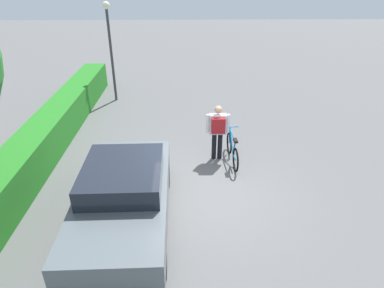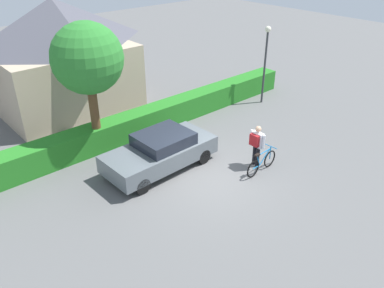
{
  "view_description": "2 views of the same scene",
  "coord_description": "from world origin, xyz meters",
  "px_view_note": "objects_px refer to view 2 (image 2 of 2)",
  "views": [
    {
      "loc": [
        -6.61,
        0.43,
        4.9
      ],
      "look_at": [
        1.03,
        0.27,
        0.86
      ],
      "focal_mm": 31.62,
      "sensor_mm": 36.0,
      "label": 1
    },
    {
      "loc": [
        -8.07,
        -8.07,
        7.66
      ],
      "look_at": [
        -0.08,
        0.99,
        0.98
      ],
      "focal_mm": 36.38,
      "sensor_mm": 36.0,
      "label": 2
    }
  ],
  "objects_px": {
    "person_rider": "(257,142)",
    "tree_kerbside": "(87,59)",
    "bicycle": "(262,163)",
    "street_lamp": "(266,54)",
    "parked_car_near": "(161,151)"
  },
  "relations": [
    {
      "from": "person_rider",
      "to": "street_lamp",
      "type": "distance_m",
      "value": 6.33
    },
    {
      "from": "street_lamp",
      "to": "tree_kerbside",
      "type": "height_order",
      "value": "tree_kerbside"
    },
    {
      "from": "person_rider",
      "to": "tree_kerbside",
      "type": "bearing_deg",
      "value": 128.2
    },
    {
      "from": "bicycle",
      "to": "street_lamp",
      "type": "bearing_deg",
      "value": 39.48
    },
    {
      "from": "bicycle",
      "to": "person_rider",
      "type": "relative_size",
      "value": 1.02
    },
    {
      "from": "tree_kerbside",
      "to": "street_lamp",
      "type": "bearing_deg",
      "value": -6.86
    },
    {
      "from": "street_lamp",
      "to": "person_rider",
      "type": "bearing_deg",
      "value": -142.66
    },
    {
      "from": "bicycle",
      "to": "parked_car_near",
      "type": "bearing_deg",
      "value": 134.41
    },
    {
      "from": "bicycle",
      "to": "tree_kerbside",
      "type": "relative_size",
      "value": 0.33
    },
    {
      "from": "tree_kerbside",
      "to": "bicycle",
      "type": "bearing_deg",
      "value": -55.17
    },
    {
      "from": "bicycle",
      "to": "street_lamp",
      "type": "xyz_separation_m",
      "value": [
        5.03,
        4.15,
        2.11
      ]
    },
    {
      "from": "bicycle",
      "to": "tree_kerbside",
      "type": "bearing_deg",
      "value": 124.83
    },
    {
      "from": "person_rider",
      "to": "street_lamp",
      "type": "relative_size",
      "value": 0.43
    },
    {
      "from": "person_rider",
      "to": "bicycle",
      "type": "bearing_deg",
      "value": -109.13
    },
    {
      "from": "parked_car_near",
      "to": "person_rider",
      "type": "height_order",
      "value": "person_rider"
    }
  ]
}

